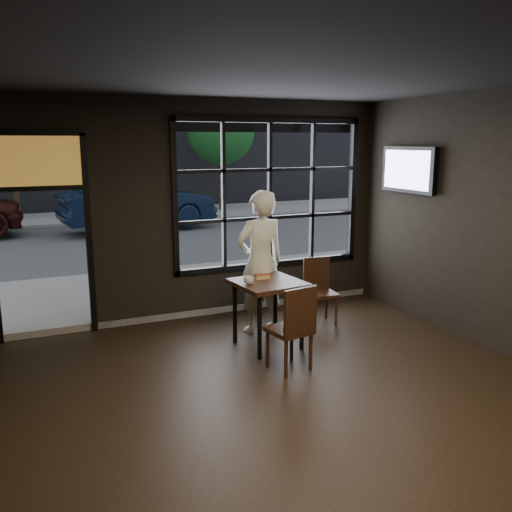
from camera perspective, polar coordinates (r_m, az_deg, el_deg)
name	(u,v)px	position (r m, az deg, el deg)	size (l,w,h in m)	color
floor	(312,426)	(5.32, 5.90, -17.35)	(6.00, 7.00, 0.02)	black
ceiling	(320,63)	(4.68, 6.79, 19.49)	(6.00, 7.00, 0.02)	black
window_frame	(270,194)	(8.34, 1.43, 6.54)	(3.06, 0.12, 2.28)	black
stained_transom	(35,161)	(7.52, -22.27, 9.27)	(1.20, 0.06, 0.70)	orange
street_asphalt	(69,195)	(28.23, -19.05, 6.04)	(60.00, 41.00, 0.04)	#545456
building_across	(59,28)	(27.55, -20.00, 21.59)	(28.00, 12.00, 15.00)	#5B5956
cafe_table	(268,314)	(6.95, 1.26, -6.09)	(0.80, 0.80, 0.87)	black
chair_near	(289,327)	(6.26, 3.52, -7.48)	(0.44, 0.44, 1.02)	black
chair_window	(321,292)	(7.86, 6.88, -3.74)	(0.41, 0.41, 0.94)	black
man	(260,262)	(7.36, 0.44, -0.65)	(0.72, 0.47, 1.96)	silver
hotdog	(263,277)	(6.93, 0.72, -2.20)	(0.20, 0.08, 0.06)	tan
cup	(249,280)	(6.69, -0.77, -2.56)	(0.12, 0.12, 0.10)	silver
tv	(409,170)	(8.31, 15.79, 8.74)	(0.13, 1.13, 0.66)	black
navy_car	(138,203)	(16.28, -12.28, 5.51)	(1.54, 4.41, 1.45)	black
tree_left	(11,139)	(19.50, -24.35, 11.15)	(2.21, 2.21, 3.77)	#332114
tree_right	(221,131)	(20.14, -3.73, 12.98)	(2.45, 2.45, 4.18)	#332114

